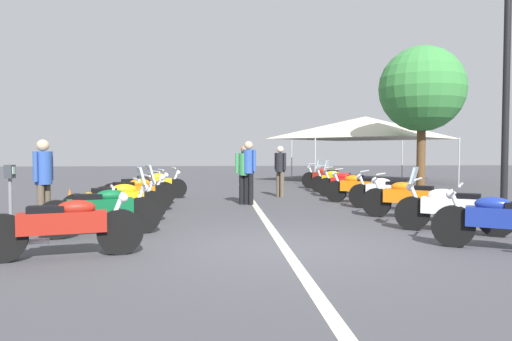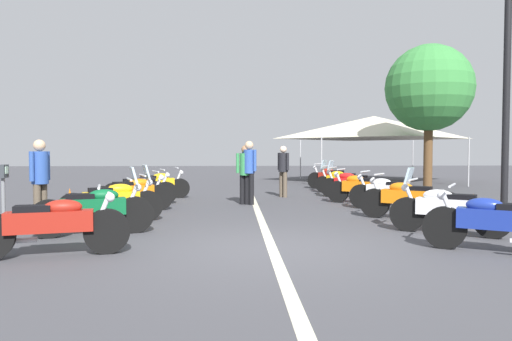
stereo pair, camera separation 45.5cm
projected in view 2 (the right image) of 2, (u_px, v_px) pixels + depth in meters
The scene contains 26 objects.
ground_plane at pixel (272, 248), 7.36m from camera, with size 80.00×80.00×0.00m, color #424247.
lane_centre_stripe at pixel (258, 211), 11.83m from camera, with size 19.88×0.16×0.01m, color beige.
motorcycle_left_row_0 at pixel (51, 225), 6.74m from camera, with size 0.83×2.18×1.01m.
motorcycle_left_row_1 at pixel (95, 209), 8.49m from camera, with size 0.92×2.07×1.23m.
motorcycle_left_row_2 at pixel (113, 200), 9.96m from camera, with size 1.02×2.06×1.22m.
motorcycle_left_row_3 at pixel (133, 193), 11.79m from camera, with size 0.99×1.94×1.01m.
motorcycle_left_row_4 at pixel (141, 189), 13.30m from camera, with size 0.92×2.01×1.00m.
motorcycle_left_row_5 at pixel (156, 184), 15.00m from camera, with size 0.82×2.13×0.99m.
motorcycle_right_row_0 at pixel (496, 222), 6.98m from camera, with size 1.24×1.88×1.01m.
motorcycle_right_row_1 at pixel (446, 209), 8.56m from camera, with size 1.28×1.82×1.21m.
motorcycle_right_row_2 at pixel (408, 199), 10.33m from camera, with size 1.39×1.88×1.01m.
motorcycle_right_row_3 at pixel (388, 192), 12.05m from camera, with size 1.32×1.76×1.00m.
motorcycle_right_row_4 at pixel (361, 188), 13.53m from camera, with size 1.22×1.80×1.00m.
motorcycle_right_row_5 at pixel (351, 184), 15.21m from camera, with size 1.23×1.90×1.20m.
motorcycle_right_row_6 at pixel (341, 181), 16.84m from camera, with size 1.23×1.77×1.19m.
motorcycle_right_row_7 at pixel (331, 178), 18.53m from camera, with size 1.33×1.75×1.01m.
street_lamp_twin_globe at pixel (508, 45), 9.62m from camera, with size 0.32×1.22×5.48m.
parking_meter at pixel (3, 188), 7.87m from camera, with size 0.18×0.13×1.29m.
traffic_cone_0 at pixel (473, 209), 10.00m from camera, with size 0.36×0.36×0.61m.
traffic_cone_1 at pixel (70, 201), 11.52m from camera, with size 0.36×0.36×0.61m.
bystander_0 at pixel (249, 167), 13.29m from camera, with size 0.41×0.40×1.79m.
bystander_2 at pixel (283, 167), 15.45m from camera, with size 0.46×0.34×1.68m.
bystander_3 at pixel (245, 170), 13.35m from camera, with size 0.32×0.52×1.67m.
bystander_4 at pixel (40, 176), 9.39m from camera, with size 0.51×0.32×1.74m.
roadside_tree_0 at pixel (429, 88), 17.39m from camera, with size 3.18×3.18×5.42m.
event_tent at pixel (374, 127), 22.94m from camera, with size 6.99×6.99×3.20m.
Camera 2 is at (-7.28, 0.58, 1.52)m, focal length 33.19 mm.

